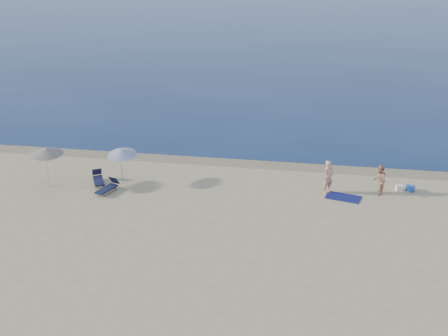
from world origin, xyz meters
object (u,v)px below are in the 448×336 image
object	(u,v)px
blue_cooler	(410,188)
umbrella_near	(122,152)
person_right	(379,180)
person_left	(328,177)

from	to	relation	value
blue_cooler	umbrella_near	distance (m)	16.66
person_right	blue_cooler	distance (m)	2.10
person_left	blue_cooler	distance (m)	4.85
person_right	person_left	bearing A→B (deg)	-76.35
person_left	umbrella_near	xyz separation A→B (m)	(-11.82, -0.57, 0.95)
umbrella_near	person_right	bearing A→B (deg)	-1.72
person_left	blue_cooler	world-z (taller)	person_left
person_left	umbrella_near	size ratio (longest dim) A/B	0.86
person_left	person_right	bearing A→B (deg)	-40.51
person_left	person_right	distance (m)	2.84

